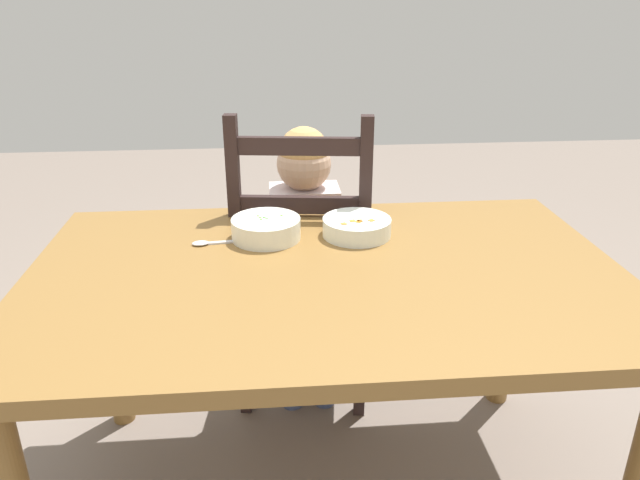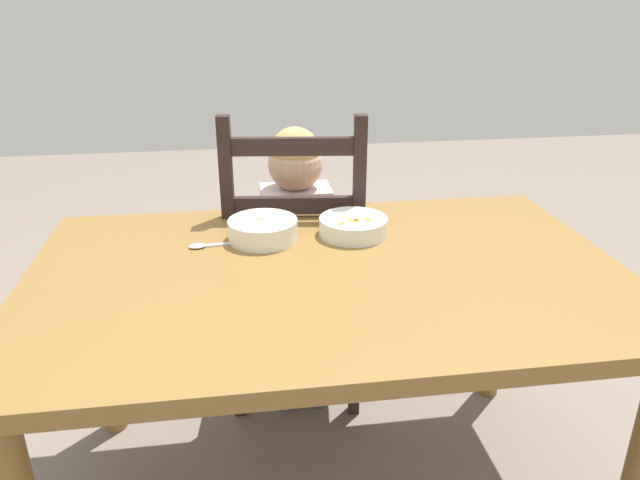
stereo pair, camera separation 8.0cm
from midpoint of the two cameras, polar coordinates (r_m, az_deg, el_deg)
dining_table at (r=1.48m, az=2.16°, el=-5.96°), size 1.42×0.91×0.71m
dining_chair at (r=1.99m, az=-0.41°, el=-3.05°), size 0.47×0.47×1.00m
child_figure at (r=1.93m, az=-0.22°, el=1.14°), size 0.32×0.31×0.94m
bowl_of_peas at (r=1.60m, az=-3.70°, el=1.14°), size 0.18×0.18×0.06m
bowl_of_carrots at (r=1.63m, az=4.91°, el=1.27°), size 0.18×0.18×0.05m
spoon at (r=1.59m, az=-9.09°, el=-0.28°), size 0.14×0.04×0.01m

